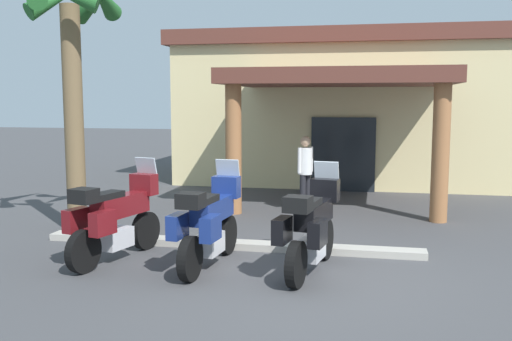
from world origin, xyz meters
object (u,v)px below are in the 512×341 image
motorcycle_black (311,227)px  pedestrian (305,168)px  motel_building (349,107)px  palm_tree_roadside (72,49)px  motorcycle_maroon (115,218)px  motorcycle_blue (209,223)px

motorcycle_black → pedestrian: bearing=17.6°
motel_building → palm_tree_roadside: bearing=-118.1°
motel_building → palm_tree_roadside: 10.32m
motorcycle_maroon → pedestrian: size_ratio=1.24×
motel_building → motorcycle_black: size_ratio=4.86×
pedestrian → palm_tree_roadside: 5.69m
motorcycle_black → pedestrian: (-0.67, 4.79, 0.32)m
motorcycle_blue → pedestrian: 4.90m
motel_building → palm_tree_roadside: size_ratio=2.12×
motorcycle_black → palm_tree_roadside: bearing=78.7°
motel_building → motorcycle_blue: (-1.61, -10.90, -1.65)m
motorcycle_black → palm_tree_roadside: 5.91m
motel_building → motorcycle_maroon: (-3.20, -10.86, -1.65)m
motorcycle_maroon → motorcycle_blue: bearing=-77.4°
motel_building → motorcycle_black: motel_building is taller
motorcycle_blue → motel_building: bearing=-3.0°
motorcycle_maroon → motel_building: bearing=-2.4°
motorcycle_blue → motorcycle_black: same height
motorcycle_blue → palm_tree_roadside: 4.71m
motorcycle_maroon → palm_tree_roadside: 3.78m
motorcycle_blue → pedestrian: (0.92, 4.81, 0.32)m
motorcycle_blue → motorcycle_black: size_ratio=1.01×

